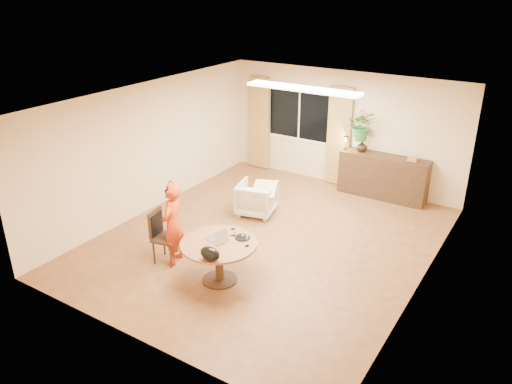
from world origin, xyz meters
TOP-DOWN VIEW (x-y plane):
  - floor at (0.00, 0.00)m, footprint 6.50×6.50m
  - ceiling at (0.00, 0.00)m, footprint 6.50×6.50m
  - wall_back at (0.00, 3.25)m, footprint 5.50×0.00m
  - wall_left at (-2.75, 0.00)m, footprint 0.00×6.50m
  - wall_right at (2.75, 0.00)m, footprint 0.00×6.50m
  - window at (-1.10, 3.23)m, footprint 1.70×0.03m
  - curtain_left at (-2.15, 3.15)m, footprint 0.55×0.08m
  - curtain_right at (-0.05, 3.15)m, footprint 0.55×0.08m
  - ceiling_panel at (0.00, 1.20)m, footprint 2.20×0.35m
  - dining_table at (0.04, -1.53)m, footprint 1.20×1.20m
  - dining_chair at (-1.05, -1.52)m, footprint 0.51×0.47m
  - child at (-0.94, -1.47)m, footprint 0.59×0.47m
  - laptop at (-0.05, -1.49)m, footprint 0.37×0.29m
  - tumbler at (0.09, -1.22)m, footprint 0.09×0.09m
  - wine_glass at (0.47, -1.39)m, footprint 0.08×0.08m
  - pot_lid at (0.28, -1.22)m, footprint 0.25×0.25m
  - handbag at (0.25, -2.02)m, footprint 0.33×0.20m
  - armchair at (-0.77, 0.84)m, footprint 0.86×0.88m
  - throw at (-0.56, 0.81)m, footprint 0.62×0.67m
  - sideboard at (1.09, 3.01)m, footprint 1.89×0.46m
  - vase at (0.55, 3.01)m, footprint 0.27×0.27m
  - bouquet at (0.52, 3.01)m, footprint 0.72×0.66m
  - book_stack at (1.67, 3.01)m, footprint 0.21×0.17m
  - desk_lamp at (0.20, 2.96)m, footprint 0.15×0.15m

SIDE VIEW (x-z plane):
  - floor at x=0.00m, z-range 0.00..0.00m
  - armchair at x=-0.77m, z-range 0.00..0.67m
  - dining_chair at x=-1.05m, z-range 0.00..0.92m
  - sideboard at x=1.09m, z-range 0.00..0.95m
  - dining_table at x=0.04m, z-range 0.20..0.88m
  - throw at x=-0.56m, z-range 0.67..0.70m
  - pot_lid at x=0.28m, z-range 0.68..0.72m
  - child at x=-0.94m, z-range 0.00..1.41m
  - tumbler at x=0.09m, z-range 0.68..0.80m
  - wine_glass at x=0.47m, z-range 0.68..0.88m
  - handbag at x=0.25m, z-range 0.68..0.90m
  - laptop at x=-0.05m, z-range 0.68..0.90m
  - book_stack at x=1.67m, z-range 0.95..1.03m
  - vase at x=0.55m, z-range 0.95..1.19m
  - desk_lamp at x=0.20m, z-range 0.95..1.25m
  - curtain_left at x=-2.15m, z-range 0.02..2.27m
  - curtain_right at x=-0.05m, z-range 0.02..2.27m
  - wall_back at x=0.00m, z-range -1.45..4.05m
  - wall_left at x=-2.75m, z-range -1.95..4.55m
  - wall_right at x=2.75m, z-range -1.95..4.55m
  - window at x=-1.10m, z-range 0.85..2.15m
  - bouquet at x=0.52m, z-range 1.19..1.85m
  - ceiling_panel at x=0.00m, z-range 2.54..2.59m
  - ceiling at x=0.00m, z-range 2.60..2.60m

